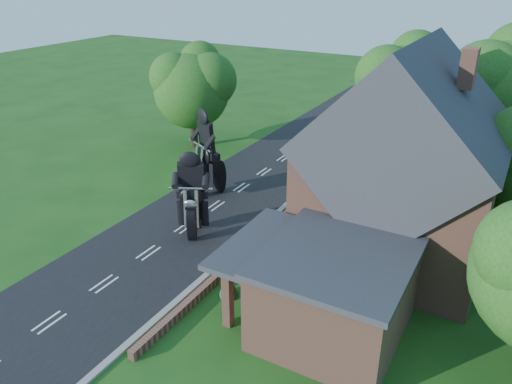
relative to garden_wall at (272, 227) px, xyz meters
The scene contains 16 objects.
ground 6.60m from the garden_wall, 130.70° to the right, with size 120.00×120.00×0.00m, color #194714.
road 6.60m from the garden_wall, 130.70° to the right, with size 7.00×80.00×0.02m, color black.
kerb 5.04m from the garden_wall, 97.41° to the right, with size 0.30×80.00×0.12m, color gray.
garden_wall is the anchor object (origin of this frame).
house 7.52m from the garden_wall, ahead, with size 9.54×8.64×10.24m.
annex 8.19m from the garden_wall, 46.16° to the right, with size 7.05×5.94×3.44m.
tree_behind_left 13.88m from the garden_wall, 72.34° to the left, with size 6.94×6.40×9.16m.
tree_far_road 15.13m from the garden_wall, 140.77° to the left, with size 6.08×5.60×7.84m.
shrub_a 6.09m from the garden_wall, 80.54° to the right, with size 0.90×0.90×1.10m, color #123A1B.
shrub_b 3.66m from the garden_wall, 74.05° to the right, with size 0.90×0.90×1.10m, color #123A1B.
shrub_c 1.46m from the garden_wall, 45.00° to the right, with size 0.90×0.90×1.10m, color #123A1B.
shrub_d 4.14m from the garden_wall, 75.96° to the left, with size 0.90×0.90×1.10m, color #123A1B.
shrub_e 6.59m from the garden_wall, 81.25° to the left, with size 0.90×0.90×1.10m, color #123A1B.
shrub_f 9.06m from the garden_wall, 83.66° to the left, with size 0.90×0.90×1.10m, color #123A1B.
motorcycle_lead 4.17m from the garden_wall, 145.17° to the right, with size 0.38×1.51×1.41m, color black, non-canonical shape.
motorcycle_follow 5.98m from the garden_wall, 158.76° to the left, with size 0.44×1.75×1.63m, color black, non-canonical shape.
Camera 1 is at (14.95, -15.80, 13.07)m, focal length 35.00 mm.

